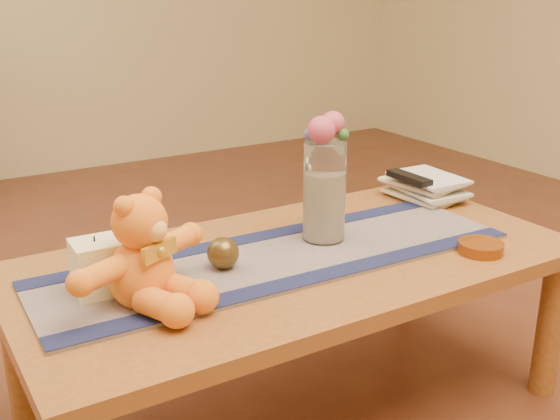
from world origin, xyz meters
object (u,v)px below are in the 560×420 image
book_bottom (405,200)px  amber_dish (481,248)px  tv_remote (409,178)px  pillar_candle (97,267)px  bronze_ball (223,253)px  teddy_bear (140,251)px  glass_vase (324,192)px

book_bottom → amber_dish: (-0.10, -0.40, 0.00)m
tv_remote → amber_dish: 0.41m
pillar_candle → bronze_ball: size_ratio=1.54×
teddy_bear → book_bottom: (0.93, 0.23, -0.11)m
bronze_ball → book_bottom: bearing=13.1°
book_bottom → tv_remote: tv_remote is taller
tv_remote → glass_vase: bearing=-164.0°
pillar_candle → bronze_ball: bearing=-5.2°
book_bottom → glass_vase: bearing=-165.7°
bronze_ball → tv_remote: bearing=12.3°
teddy_bear → bronze_ball: bearing=-8.3°
bronze_ball → tv_remote: 0.73m
glass_vase → tv_remote: glass_vase is taller
bronze_ball → pillar_candle: bearing=174.8°
book_bottom → amber_dish: amber_dish is taller
pillar_candle → book_bottom: 1.01m
pillar_candle → amber_dish: size_ratio=1.04×
pillar_candle → glass_vase: glass_vase is taller
bronze_ball → amber_dish: (0.61, -0.24, -0.03)m
pillar_candle → glass_vase: bearing=0.7°
tv_remote → amber_dish: tv_remote is taller
teddy_bear → glass_vase: size_ratio=1.30×
amber_dish → book_bottom: bearing=75.5°
pillar_candle → amber_dish: (0.90, -0.26, -0.05)m
glass_vase → bronze_ball: size_ratio=3.40×
teddy_bear → bronze_ball: (0.22, 0.06, -0.08)m
glass_vase → amber_dish: bearing=-42.5°
book_bottom → teddy_bear: bearing=-170.2°
amber_dish → tv_remote: bearing=75.1°
bronze_ball → amber_dish: size_ratio=0.67×
glass_vase → tv_remote: 0.42m
teddy_bear → pillar_candle: teddy_bear is taller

